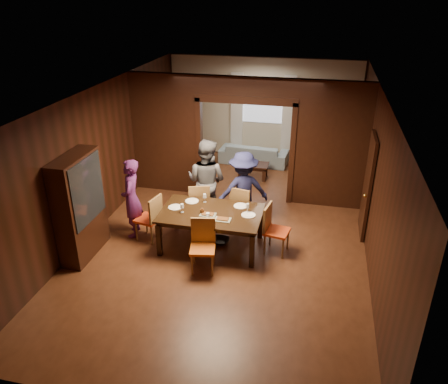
% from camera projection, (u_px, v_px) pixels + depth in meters
% --- Properties ---
extents(floor, '(9.00, 9.00, 0.00)m').
position_uv_depth(floor, '(230.00, 229.00, 9.29)').
color(floor, '#4F2916').
rests_on(floor, ground).
extents(ceiling, '(5.50, 9.00, 0.02)m').
position_uv_depth(ceiling, '(231.00, 93.00, 8.04)').
color(ceiling, silver).
rests_on(ceiling, room_walls).
extents(room_walls, '(5.52, 9.01, 2.90)m').
position_uv_depth(room_walls, '(247.00, 134.00, 10.30)').
color(room_walls, black).
rests_on(room_walls, floor).
extents(person_purple, '(0.53, 0.68, 1.64)m').
position_uv_depth(person_purple, '(131.00, 198.00, 8.75)').
color(person_purple, '#571F5C').
rests_on(person_purple, floor).
extents(person_grey, '(1.04, 0.90, 1.85)m').
position_uv_depth(person_grey, '(206.00, 181.00, 9.27)').
color(person_grey, '#54545B').
rests_on(person_grey, floor).
extents(person_navy, '(1.24, 1.00, 1.67)m').
position_uv_depth(person_navy, '(243.00, 190.00, 9.08)').
color(person_navy, '#1B1D43').
rests_on(person_navy, floor).
extents(sofa, '(1.99, 0.90, 0.57)m').
position_uv_depth(sofa, '(254.00, 153.00, 12.58)').
color(sofa, '#8EA9BA').
rests_on(sofa, floor).
extents(serving_bowl, '(0.35, 0.35, 0.09)m').
position_uv_depth(serving_bowl, '(220.00, 207.00, 8.44)').
color(serving_bowl, black).
rests_on(serving_bowl, dining_table).
extents(dining_table, '(1.94, 1.21, 0.76)m').
position_uv_depth(dining_table, '(211.00, 229.00, 8.53)').
color(dining_table, black).
rests_on(dining_table, floor).
extents(coffee_table, '(0.80, 0.50, 0.40)m').
position_uv_depth(coffee_table, '(253.00, 171.00, 11.63)').
color(coffee_table, black).
rests_on(coffee_table, floor).
extents(chair_left, '(0.52, 0.52, 0.97)m').
position_uv_depth(chair_left, '(148.00, 218.00, 8.74)').
color(chair_left, red).
rests_on(chair_left, floor).
extents(chair_right, '(0.51, 0.51, 0.97)m').
position_uv_depth(chair_right, '(277.00, 230.00, 8.30)').
color(chair_right, '#E74415').
rests_on(chair_right, floor).
extents(chair_far_l, '(0.56, 0.56, 0.97)m').
position_uv_depth(chair_far_l, '(199.00, 203.00, 9.31)').
color(chair_far_l, red).
rests_on(chair_far_l, floor).
extents(chair_far_r, '(0.52, 0.52, 0.97)m').
position_uv_depth(chair_far_r, '(243.00, 206.00, 9.18)').
color(chair_far_r, '#E25615').
rests_on(chair_far_r, floor).
extents(chair_near, '(0.51, 0.51, 0.97)m').
position_uv_depth(chair_near, '(203.00, 247.00, 7.75)').
color(chair_near, '#D95F14').
rests_on(chair_near, floor).
extents(hutch, '(0.40, 1.20, 2.00)m').
position_uv_depth(hutch, '(80.00, 207.00, 8.04)').
color(hutch, black).
rests_on(hutch, floor).
extents(door_right, '(0.06, 0.90, 2.10)m').
position_uv_depth(door_right, '(368.00, 186.00, 8.74)').
color(door_right, black).
rests_on(door_right, floor).
extents(window_far, '(1.20, 0.03, 1.30)m').
position_uv_depth(window_far, '(263.00, 100.00, 12.46)').
color(window_far, silver).
rests_on(window_far, back_wall).
extents(curtain_left, '(0.35, 0.06, 2.40)m').
position_uv_depth(curtain_left, '(237.00, 114.00, 12.77)').
color(curtain_left, white).
rests_on(curtain_left, back_wall).
extents(curtain_right, '(0.35, 0.06, 2.40)m').
position_uv_depth(curtain_right, '(288.00, 118.00, 12.47)').
color(curtain_right, white).
rests_on(curtain_right, back_wall).
extents(plate_left, '(0.27, 0.27, 0.01)m').
position_uv_depth(plate_left, '(175.00, 207.00, 8.53)').
color(plate_left, white).
rests_on(plate_left, dining_table).
extents(plate_far_l, '(0.27, 0.27, 0.01)m').
position_uv_depth(plate_far_l, '(192.00, 201.00, 8.77)').
color(plate_far_l, white).
rests_on(plate_far_l, dining_table).
extents(plate_far_r, '(0.27, 0.27, 0.01)m').
position_uv_depth(plate_far_r, '(241.00, 206.00, 8.58)').
color(plate_far_r, white).
rests_on(plate_far_r, dining_table).
extents(plate_right, '(0.27, 0.27, 0.01)m').
position_uv_depth(plate_right, '(248.00, 215.00, 8.25)').
color(plate_right, white).
rests_on(plate_right, dining_table).
extents(plate_near, '(0.27, 0.27, 0.01)m').
position_uv_depth(plate_near, '(205.00, 222.00, 8.02)').
color(plate_near, white).
rests_on(plate_near, dining_table).
extents(platter_a, '(0.30, 0.20, 0.04)m').
position_uv_depth(platter_a, '(208.00, 214.00, 8.25)').
color(platter_a, gray).
rests_on(platter_a, dining_table).
extents(platter_b, '(0.30, 0.20, 0.04)m').
position_uv_depth(platter_b, '(223.00, 219.00, 8.08)').
color(platter_b, gray).
rests_on(platter_b, dining_table).
extents(wineglass_left, '(0.08, 0.08, 0.18)m').
position_uv_depth(wineglass_left, '(182.00, 208.00, 8.32)').
color(wineglass_left, silver).
rests_on(wineglass_left, dining_table).
extents(wineglass_far, '(0.08, 0.08, 0.18)m').
position_uv_depth(wineglass_far, '(205.00, 198.00, 8.71)').
color(wineglass_far, silver).
rests_on(wineglass_far, dining_table).
extents(wineglass_right, '(0.08, 0.08, 0.18)m').
position_uv_depth(wineglass_right, '(247.00, 208.00, 8.33)').
color(wineglass_right, white).
rests_on(wineglass_right, dining_table).
extents(tumbler, '(0.07, 0.07, 0.14)m').
position_uv_depth(tumbler, '(208.00, 216.00, 8.07)').
color(tumbler, silver).
rests_on(tumbler, dining_table).
extents(condiment_jar, '(0.08, 0.08, 0.11)m').
position_uv_depth(condiment_jar, '(202.00, 211.00, 8.29)').
color(condiment_jar, '#4C2811').
rests_on(condiment_jar, dining_table).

